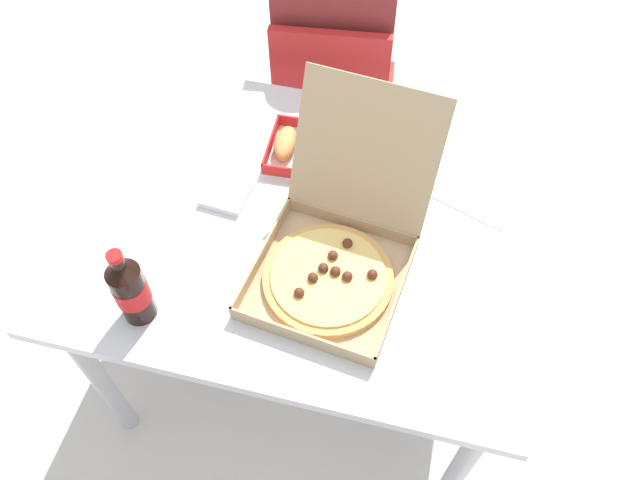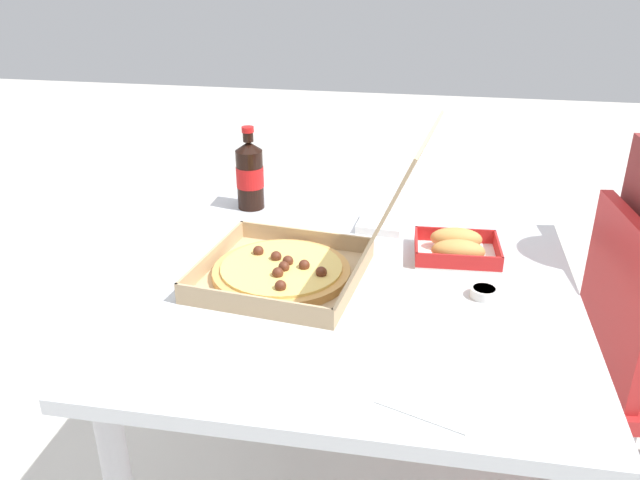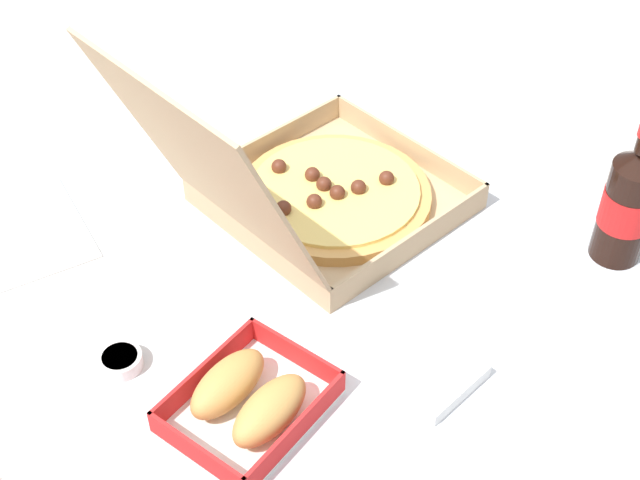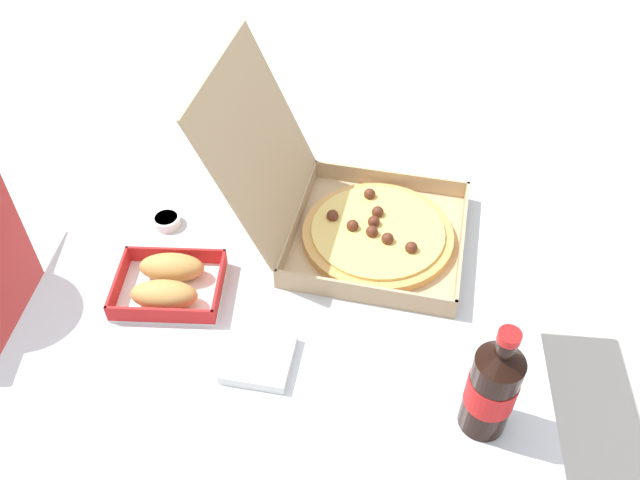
# 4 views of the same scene
# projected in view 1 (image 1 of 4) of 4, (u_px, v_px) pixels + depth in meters

# --- Properties ---
(ground_plane) EXTENTS (10.00, 10.00, 0.00)m
(ground_plane) POSITION_uv_depth(u_px,v_px,m) (311.00, 346.00, 2.08)
(ground_plane) COLOR beige
(dining_table) EXTENTS (1.11, 0.91, 0.71)m
(dining_table) POSITION_uv_depth(u_px,v_px,m) (308.00, 237.00, 1.57)
(dining_table) COLOR silver
(dining_table) RESTS_ON ground_plane
(chair) EXTENTS (0.44, 0.44, 0.83)m
(chair) POSITION_uv_depth(u_px,v_px,m) (333.00, 99.00, 2.09)
(chair) COLOR red
(chair) RESTS_ON ground_plane
(diner_person) EXTENTS (0.38, 0.43, 1.15)m
(diner_person) POSITION_uv_depth(u_px,v_px,m) (336.00, 37.00, 1.96)
(diner_person) COLOR #333847
(diner_person) RESTS_ON ground_plane
(pizza_box_open) EXTENTS (0.39, 0.50, 0.35)m
(pizza_box_open) POSITION_uv_depth(u_px,v_px,m) (335.00, 256.00, 1.38)
(pizza_box_open) COLOR tan
(pizza_box_open) RESTS_ON dining_table
(bread_side_box) EXTENTS (0.16, 0.20, 0.06)m
(bread_side_box) POSITION_uv_depth(u_px,v_px,m) (297.00, 146.00, 1.61)
(bread_side_box) COLOR white
(bread_side_box) RESTS_ON dining_table
(cola_bottle) EXTENTS (0.07, 0.07, 0.22)m
(cola_bottle) POSITION_uv_depth(u_px,v_px,m) (131.00, 290.00, 1.27)
(cola_bottle) COLOR black
(cola_bottle) RESTS_ON dining_table
(paper_menu) EXTENTS (0.25, 0.21, 0.00)m
(paper_menu) POSITION_uv_depth(u_px,v_px,m) (477.00, 193.00, 1.55)
(paper_menu) COLOR white
(paper_menu) RESTS_ON dining_table
(napkin_pile) EXTENTS (0.12, 0.12, 0.02)m
(napkin_pile) POSITION_uv_depth(u_px,v_px,m) (226.00, 194.00, 1.53)
(napkin_pile) COLOR white
(napkin_pile) RESTS_ON dining_table
(dipping_sauce_cup) EXTENTS (0.06, 0.06, 0.02)m
(dipping_sauce_cup) POSITION_uv_depth(u_px,v_px,m) (367.00, 148.00, 1.63)
(dipping_sauce_cup) COLOR white
(dipping_sauce_cup) RESTS_ON dining_table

